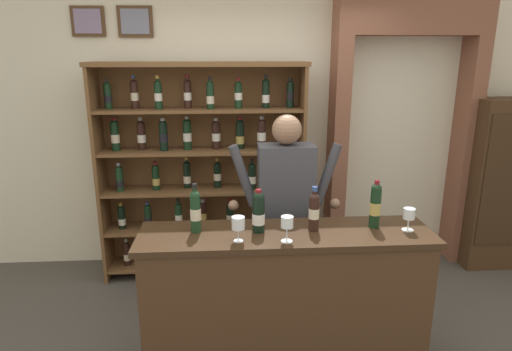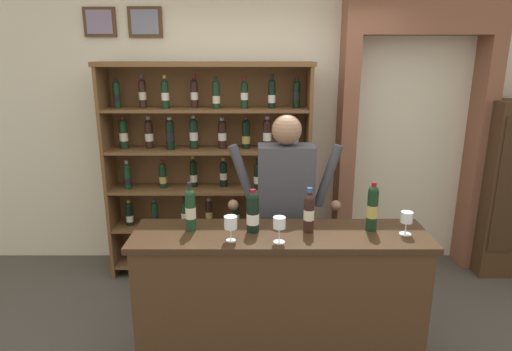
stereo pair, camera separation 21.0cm
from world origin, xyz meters
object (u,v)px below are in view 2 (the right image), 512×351
Objects in this scene: shopkeeper at (287,199)px; tasting_bottle_bianco at (254,212)px; wine_glass_left at (232,223)px; tasting_bottle_vin_santo at (311,212)px; wine_glass_center at (281,224)px; tasting_bottle_riserva at (374,207)px; tasting_counter at (281,301)px; tasting_bottle_prosecco at (192,209)px; wine_shelf at (210,164)px; wine_glass_right at (408,219)px.

shopkeeper is 0.56m from tasting_bottle_bianco.
shopkeeper is 0.75m from wine_glass_left.
tasting_bottle_vin_santo is 0.26m from wine_glass_center.
wine_glass_center is at bearing -139.77° from tasting_bottle_vin_santo.
tasting_bottle_vin_santo is 0.51m from wine_glass_left.
tasting_counter is at bearing -175.24° from tasting_bottle_riserva.
wine_glass_center is (0.29, -0.02, 0.00)m from wine_glass_left.
wine_glass_center is at bearing -19.03° from tasting_bottle_prosecco.
tasting_bottle_prosecco is (0.02, -1.34, 0.04)m from wine_shelf.
tasting_bottle_riserva is 2.03× the size of wine_glass_left.
tasting_bottle_prosecco reaches higher than tasting_bottle_vin_santo.
tasting_bottle_riserva is 0.22m from wine_glass_right.
tasting_bottle_prosecco is 0.40m from tasting_bottle_bianco.
wine_shelf is 1.63m from tasting_counter.
tasting_bottle_vin_santo is at bearing -176.17° from tasting_bottle_riserva.
wine_glass_left is at bearing -158.64° from tasting_counter.
shopkeeper is at bearing 83.12° from wine_glass_center.
tasting_bottle_bianco is 0.23m from wine_glass_center.
tasting_bottle_vin_santo is at bearing 175.82° from wine_glass_right.
shopkeeper is at bearing 142.78° from wine_glass_right.
shopkeeper is 5.19× the size of tasting_bottle_prosecco.
wine_shelf is 12.42× the size of wine_glass_center.
tasting_bottle_vin_santo is 0.61m from wine_glass_right.
shopkeeper is at bearing 82.91° from tasting_counter.
wine_shelf is 6.86× the size of tasting_bottle_vin_santo.
tasting_bottle_prosecco is at bearing -143.27° from shopkeeper.
tasting_bottle_vin_santo reaches higher than wine_glass_right.
tasting_counter is 5.90× the size of tasting_bottle_riserva.
tasting_counter is at bearing -66.75° from wine_shelf.
tasting_bottle_riserva is 0.91m from wine_glass_left.
wine_glass_left is 1.06× the size of wine_glass_right.
wine_glass_left is at bearing -169.29° from tasting_bottle_riserva.
wine_shelf reaches higher than tasting_bottle_prosecco.
shopkeeper is 10.55× the size of wine_glass_left.
wine_glass_center is (-0.08, -0.67, 0.07)m from shopkeeper.
wine_glass_center reaches higher than wine_glass_right.
tasting_bottle_vin_santo is 1.96× the size of wine_glass_right.
shopkeeper reaches higher than tasting_bottle_riserva.
tasting_bottle_bianco is 1.74× the size of wine_glass_center.
tasting_bottle_riserva is (1.19, -1.34, 0.05)m from wine_shelf.
tasting_counter is at bearing -97.09° from shopkeeper.
tasting_bottle_prosecco is 0.59m from wine_glass_center.
shopkeeper reaches higher than wine_glass_left.
tasting_counter is at bearing -7.63° from tasting_bottle_bianco.
wine_glass_right is (0.96, -0.05, -0.03)m from tasting_bottle_bianco.
tasting_counter is at bearing 83.88° from wine_glass_center.
wine_glass_center is at bearing -96.88° from shopkeeper.
tasting_bottle_vin_santo is at bearing 16.23° from wine_glass_left.
tasting_bottle_prosecco is at bearing 177.00° from wine_glass_right.
shopkeeper is 10.25× the size of wine_glass_center.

